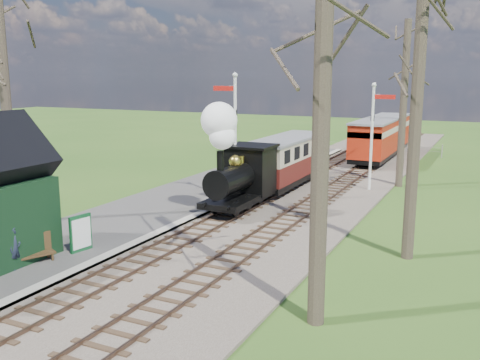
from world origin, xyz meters
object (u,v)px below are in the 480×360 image
(semaphore_near, at_px, (234,130))
(person, at_px, (15,248))
(coach, at_px, (287,159))
(bench, at_px, (28,250))
(locomotive, at_px, (238,165))
(semaphore_far, at_px, (373,129))
(red_carriage_a, at_px, (373,141))
(sign_board, at_px, (81,233))
(red_carriage_b, at_px, (388,133))

(semaphore_near, height_order, person, semaphore_near)
(coach, bearing_deg, bench, -101.01)
(coach, distance_m, person, 16.13)
(locomotive, relative_size, coach, 0.63)
(semaphore_far, bearing_deg, semaphore_near, -130.60)
(locomotive, bearing_deg, red_carriage_a, 80.58)
(semaphore_near, distance_m, semaphore_far, 7.91)
(bench, bearing_deg, coach, 78.99)
(red_carriage_a, distance_m, sign_board, 23.81)
(locomotive, bearing_deg, sign_board, -106.51)
(semaphore_near, xyz_separation_m, red_carriage_a, (3.37, 14.59, -1.95))
(red_carriage_a, bearing_deg, red_carriage_b, 90.00)
(red_carriage_b, bearing_deg, locomotive, -97.01)
(locomotive, xyz_separation_m, bench, (-2.96, -9.20, -1.59))
(coach, distance_m, red_carriage_b, 15.39)
(sign_board, height_order, bench, sign_board)
(red_carriage_b, xyz_separation_m, bench, (-5.57, -30.44, -1.05))
(person, bearing_deg, red_carriage_a, -19.94)
(semaphore_far, xyz_separation_m, coach, (-4.37, -1.08, -1.73))
(sign_board, bearing_deg, coach, 80.62)
(coach, height_order, bench, coach)
(locomotive, relative_size, bench, 2.99)
(person, bearing_deg, coach, -18.10)
(semaphore_far, bearing_deg, person, -113.14)
(red_carriage_a, xyz_separation_m, person, (-5.46, -25.53, -0.78))
(semaphore_near, bearing_deg, locomotive, -56.69)
(coach, bearing_deg, person, -100.24)
(locomotive, distance_m, red_carriage_a, 15.96)
(semaphore_near, bearing_deg, person, -100.84)
(locomotive, distance_m, person, 10.28)
(coach, bearing_deg, semaphore_far, 13.92)
(semaphore_near, height_order, sign_board, semaphore_near)
(sign_board, bearing_deg, semaphore_near, 80.34)
(bench, distance_m, person, 0.65)
(semaphore_far, height_order, red_carriage_b, semaphore_far)
(locomotive, relative_size, person, 3.51)
(semaphore_near, bearing_deg, red_carriage_b, 80.48)
(red_carriage_b, distance_m, sign_board, 29.22)
(coach, bearing_deg, red_carriage_b, 80.28)
(semaphore_near, height_order, semaphore_far, semaphore_near)
(coach, xyz_separation_m, bench, (-2.97, -15.27, -1.00))
(red_carriage_b, relative_size, bench, 3.57)
(semaphore_far, xyz_separation_m, red_carriage_b, (-1.77, 14.09, -1.68))
(locomotive, height_order, person, locomotive)
(semaphore_far, distance_m, person, 18.58)
(red_carriage_a, height_order, sign_board, red_carriage_a)
(red_carriage_a, relative_size, sign_board, 4.57)
(locomotive, height_order, bench, locomotive)
(red_carriage_a, xyz_separation_m, bench, (-5.57, -24.94, -1.05))
(red_carriage_b, bearing_deg, person, -99.99)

